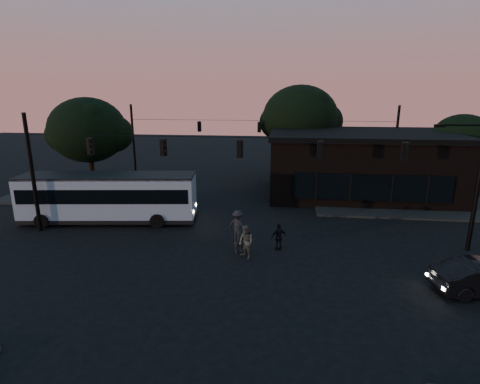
# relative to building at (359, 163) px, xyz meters

# --- Properties ---
(ground) EXTENTS (120.00, 120.00, 0.00)m
(ground) POSITION_rel_building_xyz_m (-9.00, -15.97, -2.71)
(ground) COLOR black
(ground) RESTS_ON ground
(sidewalk_far_right) EXTENTS (14.00, 10.00, 0.15)m
(sidewalk_far_right) POSITION_rel_building_xyz_m (3.00, -1.97, -2.63)
(sidewalk_far_right) COLOR black
(sidewalk_far_right) RESTS_ON ground
(sidewalk_far_left) EXTENTS (14.00, 10.00, 0.15)m
(sidewalk_far_left) POSITION_rel_building_xyz_m (-23.00, -1.97, -2.63)
(sidewalk_far_left) COLOR black
(sidewalk_far_left) RESTS_ON ground
(building) EXTENTS (15.40, 10.41, 5.40)m
(building) POSITION_rel_building_xyz_m (0.00, 0.00, 0.00)
(building) COLOR black
(building) RESTS_ON ground
(tree_behind) EXTENTS (7.60, 7.60, 9.43)m
(tree_behind) POSITION_rel_building_xyz_m (-5.00, 6.03, 3.48)
(tree_behind) COLOR black
(tree_behind) RESTS_ON ground
(tree_right) EXTENTS (5.20, 5.20, 6.86)m
(tree_right) POSITION_rel_building_xyz_m (9.00, 2.03, 1.93)
(tree_right) COLOR black
(tree_right) RESTS_ON ground
(tree_left) EXTENTS (6.40, 6.40, 8.30)m
(tree_left) POSITION_rel_building_xyz_m (-23.00, -2.97, 2.86)
(tree_left) COLOR black
(tree_left) RESTS_ON ground
(signal_rig_near) EXTENTS (26.24, 0.30, 7.50)m
(signal_rig_near) POSITION_rel_building_xyz_m (-9.00, -11.97, 1.74)
(signal_rig_near) COLOR black
(signal_rig_near) RESTS_ON ground
(signal_rig_far) EXTENTS (26.24, 0.30, 7.50)m
(signal_rig_far) POSITION_rel_building_xyz_m (-9.00, 4.03, 1.50)
(signal_rig_far) COLOR black
(signal_rig_far) RESTS_ON ground
(bus) EXTENTS (11.99, 4.14, 3.31)m
(bus) POSITION_rel_building_xyz_m (-18.29, -9.72, -0.85)
(bus) COLOR #95A7BE
(bus) RESTS_ON ground
(pedestrian_a) EXTENTS (0.73, 0.64, 1.68)m
(pedestrian_a) POSITION_rel_building_xyz_m (-8.84, -13.80, -1.87)
(pedestrian_a) COLOR black
(pedestrian_a) RESTS_ON ground
(pedestrian_b) EXTENTS (1.12, 1.12, 1.83)m
(pedestrian_b) POSITION_rel_building_xyz_m (-8.38, -14.49, -1.79)
(pedestrian_b) COLOR #4C4C45
(pedestrian_b) RESTS_ON ground
(pedestrian_c) EXTENTS (0.99, 0.73, 1.57)m
(pedestrian_c) POSITION_rel_building_xyz_m (-6.64, -13.21, -1.92)
(pedestrian_c) COLOR black
(pedestrian_c) RESTS_ON ground
(pedestrian_d) EXTENTS (1.33, 1.06, 1.81)m
(pedestrian_d) POSITION_rel_building_xyz_m (-9.16, -11.82, -1.80)
(pedestrian_d) COLOR black
(pedestrian_d) RESTS_ON ground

